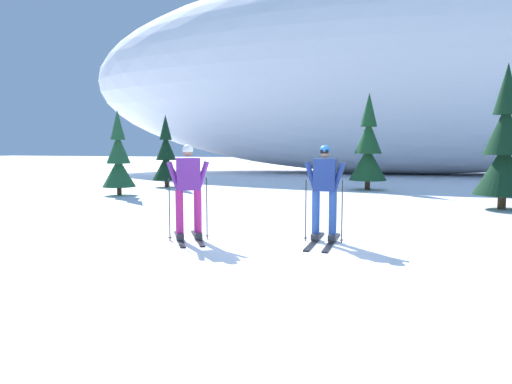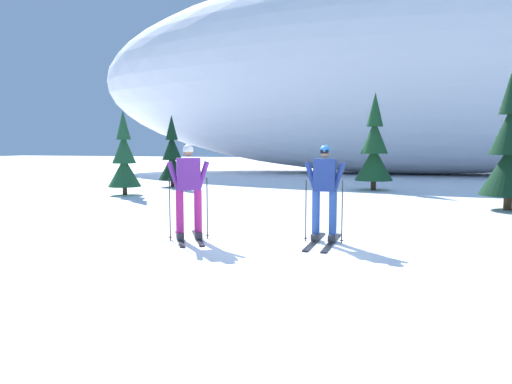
{
  "view_description": "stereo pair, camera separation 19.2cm",
  "coord_description": "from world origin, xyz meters",
  "views": [
    {
      "loc": [
        1.72,
        -8.49,
        1.85
      ],
      "look_at": [
        -0.65,
        0.33,
        0.95
      ],
      "focal_mm": 33.72,
      "sensor_mm": 36.0,
      "label": 1
    },
    {
      "loc": [
        1.91,
        -8.44,
        1.85
      ],
      "look_at": [
        -0.65,
        0.33,
        0.95
      ],
      "focal_mm": 33.72,
      "sensor_mm": 36.0,
      "label": 2
    }
  ],
  "objects": [
    {
      "name": "pine_tree_center_right",
      "position": [
        4.99,
        6.59,
        1.74
      ],
      "size": [
        1.6,
        1.6,
        4.15
      ],
      "color": "#47301E",
      "rests_on": "ground"
    },
    {
      "name": "skier_navy_jacket",
      "position": [
        0.62,
        0.6,
        0.97
      ],
      "size": [
        0.79,
        1.81,
        1.84
      ],
      "color": "black",
      "rests_on": "ground"
    },
    {
      "name": "pine_tree_center",
      "position": [
        1.04,
        11.74,
        1.66
      ],
      "size": [
        1.53,
        1.53,
        3.96
      ],
      "color": "#47301E",
      "rests_on": "ground"
    },
    {
      "name": "pine_tree_far_left",
      "position": [
        -7.69,
        7.16,
        1.3
      ],
      "size": [
        1.2,
        1.2,
        3.11
      ],
      "color": "#47301E",
      "rests_on": "ground"
    },
    {
      "name": "skier_purple_jacket",
      "position": [
        -1.93,
        0.05,
        0.99
      ],
      "size": [
        1.17,
        1.63,
        1.86
      ],
      "color": "black",
      "rests_on": "ground"
    },
    {
      "name": "pine_tree_center_left",
      "position": [
        -7.52,
        10.76,
        1.32
      ],
      "size": [
        1.22,
        1.22,
        3.15
      ],
      "color": "#47301E",
      "rests_on": "ground"
    },
    {
      "name": "snow_ridge_background",
      "position": [
        2.79,
        23.65,
        6.42
      ],
      "size": [
        42.91,
        14.03,
        12.84
      ],
      "primitive_type": "ellipsoid",
      "color": "white",
      "rests_on": "ground"
    },
    {
      "name": "ground_plane",
      "position": [
        0.0,
        0.0,
        0.0
      ],
      "size": [
        120.0,
        120.0,
        0.0
      ],
      "primitive_type": "plane",
      "color": "white"
    }
  ]
}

